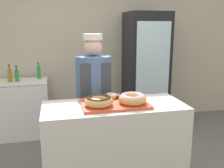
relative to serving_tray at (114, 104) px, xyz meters
The scene contains 14 objects.
wall_back 2.16m from the serving_tray, 90.00° to the left, with size 8.00×0.06×2.70m.
display_counter 0.50m from the serving_tray, ahead, with size 1.35×0.57×0.97m.
serving_tray is the anchor object (origin of this frame).
donut_chocolate_glaze 0.18m from the serving_tray, 159.62° to the right, with size 0.26×0.26×0.09m.
donut_light_glaze 0.18m from the serving_tray, 20.38° to the right, with size 0.26×0.26×0.09m.
donut_mini_center 0.15m from the serving_tray, 90.00° to the left, with size 0.13×0.13×0.05m.
brownie_back_left 0.16m from the serving_tray, 109.28° to the left, with size 0.09×0.09×0.03m.
brownie_back_right 0.16m from the serving_tray, 70.72° to the left, with size 0.09×0.09×0.03m.
baker_person 0.64m from the serving_tray, 99.68° to the left, with size 0.40×0.40×1.62m.
beverage_fridge 2.00m from the serving_tray, 61.13° to the left, with size 0.67×0.64×1.93m.
chest_freezer 2.14m from the serving_tray, 121.86° to the left, with size 0.85×0.56×0.88m.
bottle_green 2.05m from the serving_tray, 112.85° to the left, with size 0.06×0.06×0.26m.
bottle_amber 2.10m from the serving_tray, 124.93° to the left, with size 0.06×0.06×0.26m.
bottle_green_b 2.07m from the serving_tray, 122.36° to the left, with size 0.06×0.06×0.25m.
Camera 1 is at (-0.53, -2.20, 1.70)m, focal length 40.00 mm.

